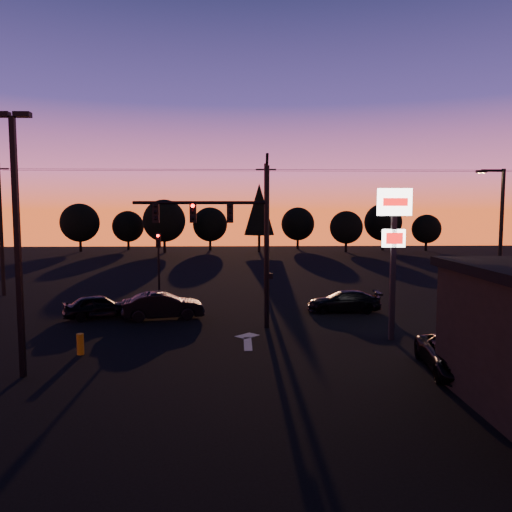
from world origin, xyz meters
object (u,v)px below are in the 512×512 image
Objects in this scene: traffic_signal_mast at (234,229)px; pylon_sign at (394,231)px; bollard at (80,344)px; car_left at (99,306)px; suv_parked at (455,356)px; streetlight at (499,237)px; car_mid at (163,306)px; parking_lot_light at (17,227)px; secondary_signal at (159,257)px; car_right at (344,301)px.

traffic_signal_mast is 1.26× the size of pylon_sign.
traffic_signal_mast reaches higher than bollard.
car_left reaches higher than bollard.
suv_parked is at bearing -78.91° from pylon_sign.
streetlight reaches higher than bollard.
streetlight is 21.44m from bollard.
traffic_signal_mast is at bearing 145.36° from suv_parked.
parking_lot_light is at bearing 147.49° from car_mid.
bollard is (1.18, 2.64, -4.84)m from parking_lot_light.
traffic_signal_mast reaches higher than car_mid.
car_mid reaches higher than suv_parked.
secondary_signal is 1.16× the size of car_left.
bollard is at bearing -96.37° from secondary_signal.
secondary_signal is at bearing -0.50° from car_mid.
suv_parked is (11.87, -9.33, -0.09)m from car_mid.
pylon_sign is at bearing -39.77° from secondary_signal.
pylon_sign is 0.85× the size of streetlight.
suv_parked is (-6.00, -8.62, -3.80)m from streetlight.
car_left reaches higher than suv_parked.
secondary_signal is 19.62m from suv_parked.
car_left is 18.16m from suv_parked.
secondary_signal is 5.93m from car_left.
suv_parked is (15.40, -0.12, -4.65)m from parking_lot_light.
parking_lot_light reaches higher than streetlight.
car_right is (11.17, -3.72, -2.25)m from secondary_signal.
secondary_signal reaches higher than car_mid.
parking_lot_light is 23.05m from streetlight.
streetlight is at bearing 62.10° from suv_parked.
bollard is at bearing 167.12° from car_left.
parking_lot_light reaches higher than car_mid.
parking_lot_light is 5.64m from bollard.
pylon_sign is 14.18m from bollard.
car_right is (12.49, 8.13, 0.18)m from bollard.
car_right is at bearing 31.07° from traffic_signal_mast.
parking_lot_light reaches higher than traffic_signal_mast.
bollard is (-20.23, -5.86, -3.99)m from streetlight.
traffic_signal_mast is 8.91m from car_left.
secondary_signal is at bearing 162.44° from streetlight.
pylon_sign is 1.57× the size of car_mid.
streetlight is at bearing 21.65° from parking_lot_light.
car_right is at bearing 106.05° from suv_parked.
suv_parked is at bearing -144.43° from car_left.
streetlight reaches higher than car_mid.
pylon_sign is 15.91m from car_left.
suv_parked is at bearing -48.53° from secondary_signal.
secondary_signal is 19.89m from streetlight.
pylon_sign is at bearing -19.36° from traffic_signal_mast.
pylon_sign is 12.66m from car_mid.
suv_parked is (8.00, -7.11, -4.31)m from traffic_signal_mast.
car_left is 0.89× the size of car_right.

